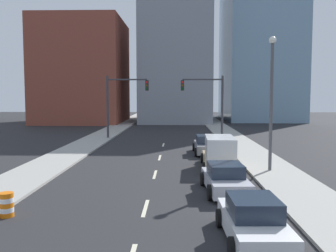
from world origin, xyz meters
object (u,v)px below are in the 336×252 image
object	(u,v)px
traffic_signal_left	(119,98)
sedan_gray	(207,145)
street_lamp	(271,94)
traffic_barrel	(6,205)
sedan_silver	(225,179)
traffic_signal_right	(211,98)
box_truck_tan	(220,153)
sedan_white	(253,221)

from	to	relation	value
traffic_signal_left	sedan_gray	xyz separation A→B (m)	(8.66, -10.00, -3.70)
sedan_gray	street_lamp	bearing A→B (deg)	-66.22
traffic_signal_left	sedan_gray	bearing A→B (deg)	-49.09
street_lamp	sedan_gray	world-z (taller)	street_lamp
traffic_barrel	sedan_silver	distance (m)	9.81
traffic_barrel	sedan_gray	distance (m)	18.32
traffic_signal_right	sedan_silver	distance (m)	22.37
traffic_barrel	box_truck_tan	xyz separation A→B (m)	(9.38, 9.78, 0.51)
sedan_white	sedan_gray	bearing A→B (deg)	88.69
box_truck_tan	sedan_gray	size ratio (longest dim) A/B	1.30
sedan_white	sedan_gray	xyz separation A→B (m)	(-0.09, 18.16, 0.02)
traffic_signal_right	sedan_white	size ratio (longest dim) A/B	1.56
traffic_barrel	box_truck_tan	size ratio (longest dim) A/B	0.16
traffic_signal_right	traffic_barrel	xyz separation A→B (m)	(-10.21, -25.93, -3.91)
traffic_barrel	sedan_silver	bearing A→B (deg)	23.46
traffic_signal_left	sedan_silver	xyz separation A→B (m)	(8.62, -22.02, -3.72)
traffic_signal_right	traffic_signal_left	bearing A→B (deg)	180.00
traffic_barrel	sedan_gray	xyz separation A→B (m)	(9.03, 15.93, 0.21)
traffic_signal_right	sedan_silver	xyz separation A→B (m)	(-1.21, -22.02, -3.72)
sedan_white	box_truck_tan	xyz separation A→B (m)	(0.26, 12.00, 0.32)
traffic_signal_left	traffic_barrel	world-z (taller)	traffic_signal_left
traffic_signal_right	street_lamp	distance (m)	17.37
traffic_barrel	box_truck_tan	distance (m)	13.56
traffic_barrel	street_lamp	xyz separation A→B (m)	(12.33, 8.70, 4.30)
traffic_signal_left	street_lamp	xyz separation A→B (m)	(11.96, -17.23, 0.39)
sedan_white	traffic_signal_right	bearing A→B (deg)	86.19
traffic_signal_right	sedan_white	world-z (taller)	traffic_signal_right
sedan_white	sedan_silver	distance (m)	6.13
traffic_barrel	street_lamp	world-z (taller)	street_lamp
traffic_signal_left	sedan_silver	bearing A→B (deg)	-68.62
traffic_signal_right	sedan_gray	bearing A→B (deg)	-96.71
traffic_signal_left	sedan_silver	world-z (taller)	traffic_signal_left
street_lamp	sedan_silver	bearing A→B (deg)	-124.83
sedan_white	sedan_silver	size ratio (longest dim) A/B	0.96
traffic_barrel	sedan_gray	bearing A→B (deg)	60.45
sedan_silver	traffic_signal_left	bearing A→B (deg)	108.25
street_lamp	sedan_white	distance (m)	12.10
sedan_gray	traffic_signal_left	bearing A→B (deg)	130.19
sedan_gray	box_truck_tan	bearing A→B (deg)	-87.51
traffic_signal_right	sedan_gray	xyz separation A→B (m)	(-1.18, -10.00, -3.70)
traffic_signal_right	sedan_white	distance (m)	28.42
traffic_signal_left	sedan_white	world-z (taller)	traffic_signal_left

